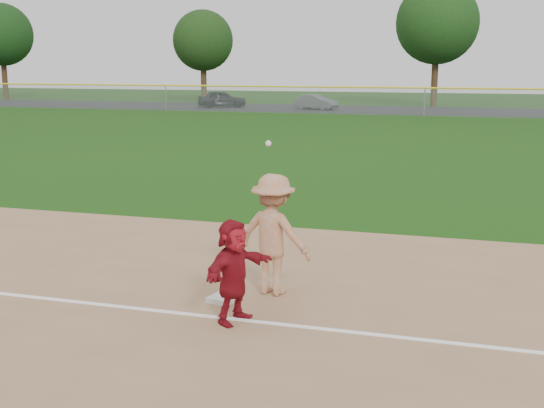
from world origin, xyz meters
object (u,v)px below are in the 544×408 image
(base_runner, at_px, (234,271))
(car_left, at_px, (222,99))
(first_base, at_px, (223,299))
(car_mid, at_px, (316,102))

(base_runner, xyz_separation_m, car_left, (-17.40, 46.21, -0.07))
(first_base, distance_m, base_runner, 1.13)
(first_base, relative_size, base_runner, 0.25)
(base_runner, xyz_separation_m, car_mid, (-9.08, 45.74, -0.18))
(first_base, relative_size, car_mid, 0.11)
(base_runner, relative_size, car_mid, 0.42)
(car_left, distance_m, car_mid, 8.33)
(car_mid, bearing_deg, first_base, -148.09)
(first_base, height_order, car_mid, car_mid)
(first_base, xyz_separation_m, car_mid, (-8.62, 45.00, 0.54))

